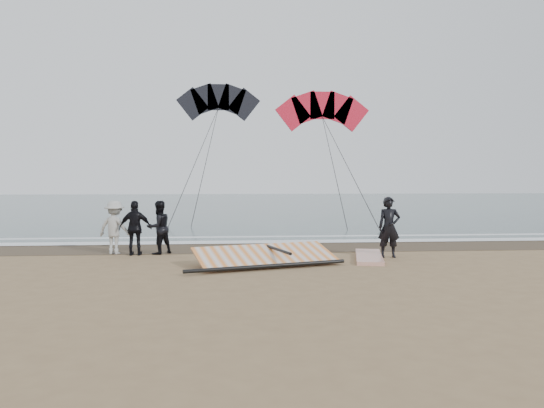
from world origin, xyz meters
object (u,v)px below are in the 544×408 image
Objects in this scene: board_cream at (288,249)px; sail_rig at (263,258)px; man_main at (389,227)px; board_white at (369,257)px.

board_cream is 2.99m from sail_rig.
board_cream is at bearing 151.56° from man_main.
board_cream is at bearing 151.29° from board_white.
man_main reaches higher than board_cream.
man_main is 4.11m from sail_rig.
sail_rig is (-1.01, -2.81, 0.15)m from board_cream.
board_white is at bearing -162.04° from man_main.
board_cream is 0.52× the size of sail_rig.
man_main reaches higher than sail_rig.
man_main is 0.81× the size of board_cream.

